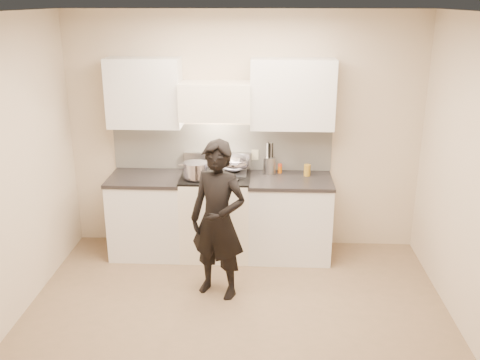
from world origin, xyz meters
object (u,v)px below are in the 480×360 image
at_px(stove, 216,215).
at_px(utensil_crock, 269,164).
at_px(person, 218,220).
at_px(counter_right, 289,217).
at_px(wok, 234,162).

height_order(stove, utensil_crock, utensil_crock).
bearing_deg(stove, person, -83.30).
distance_m(counter_right, utensil_crock, 0.64).
bearing_deg(utensil_crock, wok, -175.65).
relative_size(counter_right, utensil_crock, 2.57).
relative_size(counter_right, wok, 2.08).
distance_m(utensil_crock, person, 1.19).
height_order(wok, person, person).
bearing_deg(stove, utensil_crock, 15.69).
xyz_separation_m(stove, utensil_crock, (0.60, 0.17, 0.56)).
xyz_separation_m(stove, person, (0.10, -0.89, 0.31)).
relative_size(stove, wok, 2.17).
bearing_deg(wok, person, -95.29).
height_order(stove, wok, wok).
height_order(counter_right, utensil_crock, utensil_crock).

